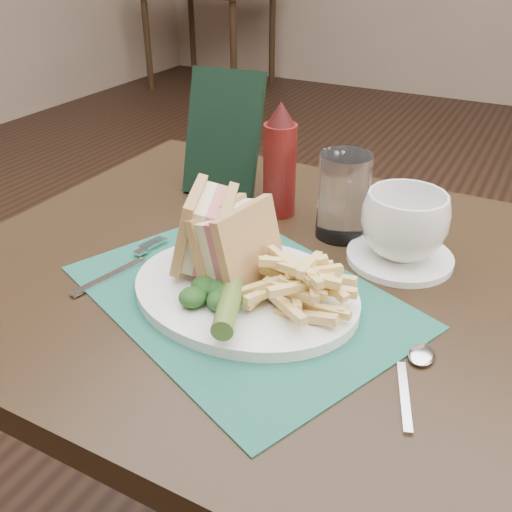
{
  "coord_description": "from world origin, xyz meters",
  "views": [
    {
      "loc": [
        0.3,
        -1.12,
        1.16
      ],
      "look_at": [
        -0.0,
        -0.56,
        0.8
      ],
      "focal_mm": 40.0,
      "sensor_mm": 36.0,
      "label": 1
    }
  ],
  "objects": [
    {
      "name": "spoon",
      "position": [
        0.23,
        -0.65,
        0.76
      ],
      "size": [
        0.08,
        0.15,
        0.01
      ],
      "primitive_type": null,
      "rotation": [
        0.0,
        0.0,
        0.34
      ],
      "color": "silver",
      "rests_on": "table_main"
    },
    {
      "name": "pickle_spear",
      "position": [
        0.02,
        -0.66,
        0.79
      ],
      "size": [
        0.07,
        0.12,
        0.03
      ],
      "primitive_type": "cylinder",
      "rotation": [
        1.54,
        0.0,
        0.39
      ],
      "color": "#476225",
      "rests_on": "plate"
    },
    {
      "name": "table_bg_left",
      "position": [
        -2.29,
        2.95,
        0.38
      ],
      "size": [
        0.9,
        0.75,
        0.75
      ],
      "primitive_type": null,
      "color": "black",
      "rests_on": "ground"
    },
    {
      "name": "fries_pile",
      "position": [
        0.07,
        -0.58,
        0.8
      ],
      "size": [
        0.18,
        0.2,
        0.06
      ],
      "primitive_type": null,
      "color": "#E5C472",
      "rests_on": "plate"
    },
    {
      "name": "ketchup_bottle",
      "position": [
        -0.07,
        -0.35,
        0.84
      ],
      "size": [
        0.06,
        0.06,
        0.19
      ],
      "primitive_type": null,
      "rotation": [
        0.0,
        0.0,
        -0.18
      ],
      "color": "#56100E",
      "rests_on": "table_main"
    },
    {
      "name": "check_presenter",
      "position": [
        -0.2,
        -0.31,
        0.85
      ],
      "size": [
        0.14,
        0.09,
        0.21
      ],
      "primitive_type": "cube",
      "rotation": [
        -0.31,
        0.0,
        0.11
      ],
      "color": "black",
      "rests_on": "table_main"
    },
    {
      "name": "table_main",
      "position": [
        0.0,
        -0.5,
        0.38
      ],
      "size": [
        0.9,
        0.75,
        0.75
      ],
      "primitive_type": null,
      "color": "black",
      "rests_on": "ground"
    },
    {
      "name": "floor",
      "position": [
        0.0,
        0.0,
        0.0
      ],
      "size": [
        7.0,
        7.0,
        0.0
      ],
      "primitive_type": "plane",
      "color": "black",
      "rests_on": "ground"
    },
    {
      "name": "sandwich_half_a",
      "position": [
        -0.09,
        -0.58,
        0.82
      ],
      "size": [
        0.11,
        0.13,
        0.11
      ],
      "primitive_type": null,
      "rotation": [
        0.0,
        0.24,
        0.4
      ],
      "color": "tan",
      "rests_on": "plate"
    },
    {
      "name": "saucer",
      "position": [
        0.15,
        -0.41,
        0.76
      ],
      "size": [
        0.18,
        0.18,
        0.01
      ],
      "primitive_type": "cylinder",
      "rotation": [
        0.0,
        0.0,
        0.24
      ],
      "color": "white",
      "rests_on": "table_main"
    },
    {
      "name": "fork",
      "position": [
        -0.18,
        -0.61,
        0.76
      ],
      "size": [
        0.07,
        0.17,
        0.01
      ],
      "primitive_type": null,
      "rotation": [
        0.0,
        0.0,
        -0.21
      ],
      "color": "silver",
      "rests_on": "placemat"
    },
    {
      "name": "kale_garnish",
      "position": [
        -0.0,
        -0.64,
        0.78
      ],
      "size": [
        0.11,
        0.08,
        0.03
      ],
      "primitive_type": null,
      "color": "#173D16",
      "rests_on": "plate"
    },
    {
      "name": "sandwich_half_b",
      "position": [
        -0.04,
        -0.58,
        0.82
      ],
      "size": [
        0.09,
        0.12,
        0.11
      ],
      "primitive_type": null,
      "rotation": [
        0.0,
        -0.24,
        -0.17
      ],
      "color": "tan",
      "rests_on": "plate"
    },
    {
      "name": "drinking_glass",
      "position": [
        0.05,
        -0.37,
        0.81
      ],
      "size": [
        0.08,
        0.08,
        0.13
      ],
      "primitive_type": "cylinder",
      "rotation": [
        0.0,
        0.0,
        0.02
      ],
      "color": "silver",
      "rests_on": "table_main"
    },
    {
      "name": "coffee_cup",
      "position": [
        0.15,
        -0.41,
        0.81
      ],
      "size": [
        0.17,
        0.17,
        0.09
      ],
      "primitive_type": "imported",
      "rotation": [
        0.0,
        0.0,
        0.77
      ],
      "color": "white",
      "rests_on": "saucer"
    },
    {
      "name": "placemat",
      "position": [
        -0.01,
        -0.59,
        0.75
      ],
      "size": [
        0.51,
        0.44,
        0.0
      ],
      "primitive_type": "cube",
      "rotation": [
        0.0,
        0.0,
        -0.4
      ],
      "color": "#1A5647",
      "rests_on": "table_main"
    },
    {
      "name": "plate",
      "position": [
        -0.0,
        -0.59,
        0.76
      ],
      "size": [
        0.31,
        0.26,
        0.01
      ],
      "primitive_type": null,
      "rotation": [
        0.0,
        0.0,
        -0.06
      ],
      "color": "white",
      "rests_on": "placemat"
    }
  ]
}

